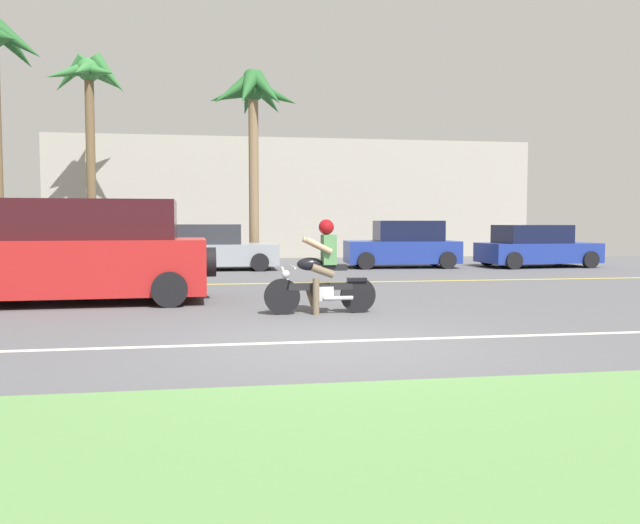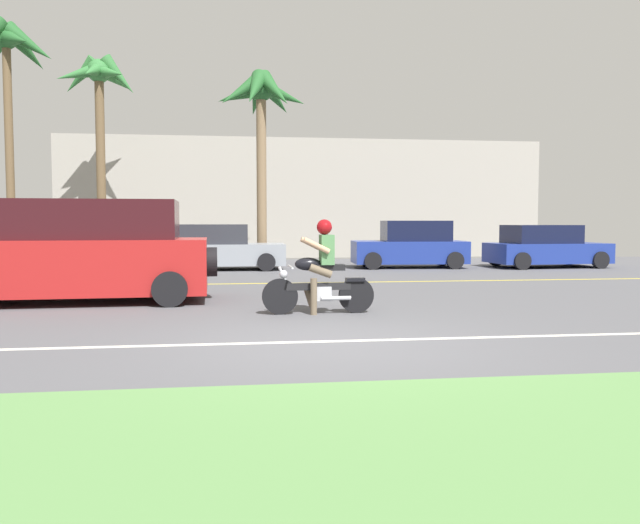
{
  "view_description": "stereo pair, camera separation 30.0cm",
  "coord_description": "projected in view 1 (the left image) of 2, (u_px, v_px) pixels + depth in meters",
  "views": [
    {
      "loc": [
        -1.47,
        -7.85,
        1.52
      ],
      "look_at": [
        0.43,
        3.88,
        0.78
      ],
      "focal_mm": 35.99,
      "sensor_mm": 36.0,
      "label": 1
    },
    {
      "loc": [
        -1.17,
        -7.9,
        1.52
      ],
      "look_at": [
        0.43,
        3.88,
        0.78
      ],
      "focal_mm": 35.99,
      "sensor_mm": 36.0,
      "label": 2
    }
  ],
  "objects": [
    {
      "name": "parked_car_2",
      "position": [
        403.0,
        246.0,
        21.39
      ],
      "size": [
        3.81,
        2.01,
        1.56
      ],
      "color": "navy",
      "rests_on": "ground"
    },
    {
      "name": "motorcyclist",
      "position": [
        321.0,
        274.0,
        10.61
      ],
      "size": [
        1.87,
        0.61,
        1.57
      ],
      "color": "black",
      "rests_on": "ground"
    },
    {
      "name": "lane_line_near",
      "position": [
        334.0,
        341.0,
        8.16
      ],
      "size": [
        50.4,
        0.12,
        0.01
      ],
      "primitive_type": "cube",
      "color": "silver",
      "rests_on": "ground"
    },
    {
      "name": "parked_car_0",
      "position": [
        61.0,
        248.0,
        20.71
      ],
      "size": [
        3.74,
        1.9,
        1.45
      ],
      "color": "#232328",
      "rests_on": "ground"
    },
    {
      "name": "ground",
      "position": [
        304.0,
        312.0,
        11.03
      ],
      "size": [
        56.0,
        30.0,
        0.04
      ],
      "primitive_type": "cube",
      "color": "#545459"
    },
    {
      "name": "palm_tree_0",
      "position": [
        253.0,
        103.0,
        22.05
      ],
      "size": [
        3.34,
        3.28,
        6.7
      ],
      "color": "#846B4C",
      "rests_on": "ground"
    },
    {
      "name": "building_far",
      "position": [
        293.0,
        200.0,
        28.91
      ],
      "size": [
        20.55,
        4.0,
        5.05
      ],
      "primitive_type": "cube",
      "color": "#A8A399",
      "rests_on": "ground"
    },
    {
      "name": "grass_median",
      "position": [
        455.0,
        459.0,
        4.03
      ],
      "size": [
        56.0,
        3.8,
        0.06
      ],
      "primitive_type": "cube",
      "color": "#5B8C4C",
      "rests_on": "ground"
    },
    {
      "name": "parked_car_1",
      "position": [
        206.0,
        248.0,
        20.26
      ],
      "size": [
        4.35,
        1.92,
        1.44
      ],
      "color": "#8C939E",
      "rests_on": "ground"
    },
    {
      "name": "palm_tree_1",
      "position": [
        90.0,
        88.0,
        22.75
      ],
      "size": [
        2.93,
        3.05,
        7.51
      ],
      "color": "brown",
      "rests_on": "ground"
    },
    {
      "name": "lane_line_far",
      "position": [
        277.0,
        283.0,
        15.87
      ],
      "size": [
        50.4,
        0.12,
        0.01
      ],
      "primitive_type": "cube",
      "color": "yellow",
      "rests_on": "ground"
    },
    {
      "name": "parked_car_3",
      "position": [
        536.0,
        247.0,
        21.66
      ],
      "size": [
        3.91,
        2.17,
        1.42
      ],
      "color": "navy",
      "rests_on": "ground"
    },
    {
      "name": "suv_nearby",
      "position": [
        82.0,
        253.0,
        12.05
      ],
      "size": [
        4.9,
        2.39,
        1.93
      ],
      "color": "#AD1E1E",
      "rests_on": "ground"
    }
  ]
}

